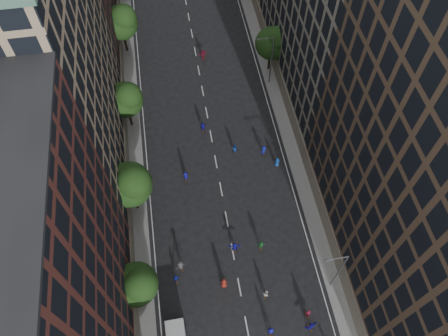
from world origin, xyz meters
name	(u,v)px	position (x,y,z in m)	size (l,w,h in m)	color
ground	(207,115)	(0.00, 40.00, 0.00)	(240.00, 240.00, 0.00)	black
sidewalk_left	(125,88)	(-12.00, 47.50, 0.07)	(4.00, 105.00, 0.15)	slate
sidewalk_right	(274,70)	(12.00, 47.50, 0.07)	(4.00, 105.00, 0.15)	slate
bldg_left_a	(22,297)	(-19.00, 11.00, 15.00)	(14.00, 22.00, 30.00)	#52251F
bldg_left_b	(34,71)	(-19.00, 35.00, 17.00)	(14.00, 26.00, 34.00)	#957D62
tree_left_1	(137,284)	(-11.02, 13.86, 5.55)	(4.80, 4.80, 8.21)	black
tree_left_2	(131,184)	(-10.99, 25.83, 6.36)	(5.60, 5.60, 9.45)	black
tree_left_3	(126,99)	(-11.02, 39.85, 5.82)	(5.00, 5.00, 8.58)	black
tree_left_4	(121,21)	(-11.00, 55.84, 6.10)	(5.40, 5.40, 9.08)	black
tree_right_a	(273,42)	(11.38, 47.85, 5.63)	(5.00, 5.00, 8.39)	black
streetlamp_near	(338,270)	(10.37, 12.00, 5.17)	(2.64, 0.22, 9.06)	#595B60
streetlamp_far	(270,58)	(10.37, 45.00, 5.17)	(2.64, 0.22, 9.06)	#595B60
skater_1	(271,331)	(2.43, 7.88, 0.94)	(0.68, 0.45, 1.87)	#1515AB
skater_4	(176,279)	(-7.19, 15.47, 0.75)	(0.88, 0.37, 1.50)	#121F95
skater_5	(311,326)	(6.91, 7.64, 0.83)	(1.54, 0.49, 1.66)	#1D14A3
skater_6	(224,283)	(-1.76, 13.97, 0.94)	(0.92, 0.60, 1.87)	maroon
skater_7	(308,313)	(6.96, 9.07, 0.86)	(0.63, 0.41, 1.73)	maroon
skater_8	(266,293)	(2.77, 12.05, 0.76)	(0.74, 0.58, 1.53)	silver
skater_9	(181,266)	(-6.49, 16.85, 0.92)	(1.18, 0.68, 1.83)	#444248
skater_10	(261,245)	(3.50, 17.91, 0.88)	(1.04, 0.43, 1.77)	#237537
skater_11	(235,247)	(0.26, 18.20, 0.85)	(1.57, 0.50, 1.70)	#1A16B6
skater_12	(277,162)	(8.21, 29.46, 0.82)	(0.80, 0.52, 1.65)	#123F94
skater_13	(186,176)	(-4.44, 29.23, 0.92)	(0.67, 0.44, 1.84)	#141298
skater_14	(235,149)	(2.84, 32.68, 0.82)	(0.79, 0.62, 1.63)	#1441A7
skater_15	(263,151)	(6.77, 31.68, 0.83)	(1.08, 0.62, 1.67)	#121B96
skater_16	(203,127)	(-0.99, 37.15, 0.89)	(1.05, 0.44, 1.78)	#18139D
skater_17	(203,55)	(1.09, 52.00, 0.90)	(1.67, 0.53, 1.80)	maroon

